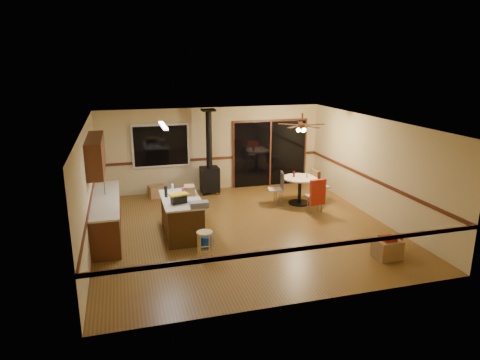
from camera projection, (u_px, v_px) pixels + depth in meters
name	position (u px, v px, depth m)	size (l,w,h in m)	color
floor	(243.00, 228.00, 10.51)	(7.00, 7.00, 0.00)	brown
ceiling	(244.00, 123.00, 9.81)	(7.00, 7.00, 0.00)	silver
wall_back	(213.00, 149.00, 13.40)	(7.00, 7.00, 0.00)	tan
wall_front	(303.00, 232.00, 6.91)	(7.00, 7.00, 0.00)	tan
wall_left	(88.00, 189.00, 9.25)	(7.00, 7.00, 0.00)	tan
wall_right	(373.00, 168.00, 11.07)	(7.00, 7.00, 0.00)	tan
chair_rail	(243.00, 189.00, 10.24)	(7.00, 7.00, 0.08)	#4A2112
window	(161.00, 146.00, 12.89)	(1.72, 0.10, 1.32)	black
sliding_door	(270.00, 154.00, 13.92)	(2.52, 0.10, 2.10)	black
lower_cabinets	(107.00, 217.00, 10.02)	(0.60, 3.00, 0.86)	#522814
countertop	(105.00, 199.00, 9.90)	(0.64, 3.04, 0.04)	beige
upper_cabinets	(96.00, 154.00, 9.78)	(0.35, 2.00, 0.80)	#522814
kitchen_island	(182.00, 217.00, 10.00)	(0.88, 1.68, 0.90)	#3F270F
wood_stove	(210.00, 171.00, 13.09)	(0.55, 0.50, 2.52)	black
ceiling_fan	(302.00, 127.00, 11.74)	(0.24, 0.24, 0.55)	brown
fluorescent_strip	(163.00, 126.00, 9.63)	(0.10, 1.20, 0.04)	white
toolbox_grey	(199.00, 204.00, 9.27)	(0.40, 0.22, 0.12)	slate
toolbox_black	(179.00, 199.00, 9.52)	(0.34, 0.18, 0.19)	black
toolbox_yellow_lid	(179.00, 195.00, 9.49)	(0.42, 0.22, 0.03)	gold
box_on_island	(190.00, 190.00, 10.14)	(0.24, 0.32, 0.22)	olive
bottle_dark	(166.00, 192.00, 9.95)	(0.08, 0.08, 0.26)	black
bottle_pink	(183.00, 192.00, 9.95)	(0.07, 0.07, 0.23)	#D84C8C
bottle_white	(172.00, 187.00, 10.43)	(0.06, 0.06, 0.17)	white
bar_stool	(205.00, 246.00, 8.78)	(0.33, 0.33, 0.61)	#D4B670
blue_bucket	(207.00, 241.00, 9.46)	(0.29, 0.29, 0.25)	blue
dining_table	(300.00, 186.00, 12.19)	(0.98, 0.98, 0.78)	black
glass_red	(294.00, 174.00, 12.15)	(0.06, 0.06, 0.17)	#590C14
glass_cream	(307.00, 175.00, 12.11)	(0.05, 0.05, 0.13)	beige
chair_left	(279.00, 185.00, 12.09)	(0.47, 0.47, 0.51)	tan
chair_near	(317.00, 192.00, 11.39)	(0.47, 0.50, 0.70)	tan
chair_right	(316.00, 182.00, 12.34)	(0.48, 0.44, 0.70)	tan
box_under_window	(157.00, 191.00, 12.86)	(0.45, 0.36, 0.36)	olive
box_corner_a	(387.00, 249.00, 8.89)	(0.52, 0.43, 0.39)	olive
box_corner_b	(390.00, 243.00, 9.24)	(0.39, 0.34, 0.32)	olive
box_small_red	(388.00, 238.00, 8.83)	(0.28, 0.24, 0.08)	maroon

